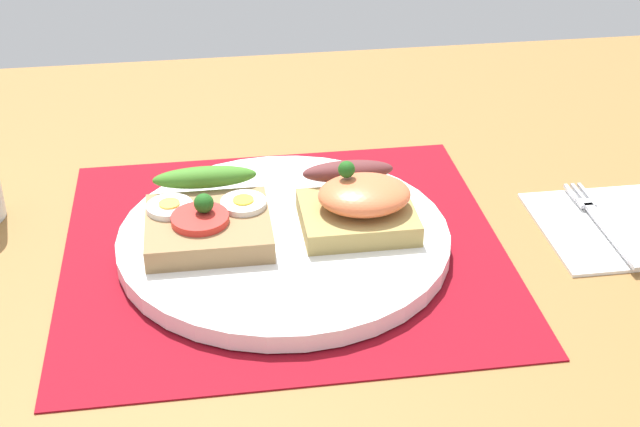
# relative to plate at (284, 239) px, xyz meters

# --- Properties ---
(ground_plane) EXTENTS (1.20, 0.90, 0.03)m
(ground_plane) POSITION_rel_plate_xyz_m (0.00, 0.00, -0.03)
(ground_plane) COLOR olive
(placemat) EXTENTS (0.36, 0.34, 0.00)m
(placemat) POSITION_rel_plate_xyz_m (0.00, 0.00, -0.01)
(placemat) COLOR maroon
(placemat) RESTS_ON ground_plane
(plate) EXTENTS (0.27, 0.27, 0.01)m
(plate) POSITION_rel_plate_xyz_m (0.00, 0.00, 0.00)
(plate) COLOR white
(plate) RESTS_ON placemat
(sandwich_egg_tomato) EXTENTS (0.10, 0.11, 0.04)m
(sandwich_egg_tomato) POSITION_rel_plate_xyz_m (-0.06, 0.01, 0.02)
(sandwich_egg_tomato) COLOR #96724A
(sandwich_egg_tomato) RESTS_ON plate
(sandwich_salmon) EXTENTS (0.09, 0.09, 0.06)m
(sandwich_salmon) POSITION_rel_plate_xyz_m (0.06, 0.01, 0.03)
(sandwich_salmon) COLOR #A58C4D
(sandwich_salmon) RESTS_ON plate
(napkin) EXTENTS (0.12, 0.13, 0.01)m
(napkin) POSITION_rel_plate_xyz_m (0.28, -0.01, -0.01)
(napkin) COLOR white
(napkin) RESTS_ON ground_plane
(fork) EXTENTS (0.02, 0.14, 0.00)m
(fork) POSITION_rel_plate_xyz_m (0.27, -0.00, -0.00)
(fork) COLOR #B7B7BC
(fork) RESTS_ON napkin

